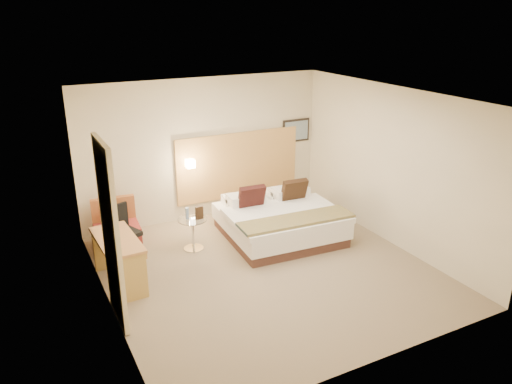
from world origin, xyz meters
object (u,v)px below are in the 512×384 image
desk (119,248)px  lounge_chair (116,227)px  side_table (193,232)px  bed (279,220)px  desk_chair (124,238)px

desk → lounge_chair: bearing=80.2°
side_table → desk: desk is taller
side_table → bed: bearing=-8.0°
bed → lounge_chair: (-2.66, 1.03, 0.00)m
bed → desk_chair: bed is taller
desk_chair → desk: bearing=-106.5°
lounge_chair → bed: bearing=-21.3°
bed → desk_chair: (-2.67, 0.41, 0.06)m
bed → desk: bed is taller
bed → desk: 2.93m
desk_chair → bed: bearing=-8.6°
lounge_chair → side_table: 1.37m
lounge_chair → desk_chair: desk_chair is taller
lounge_chair → desk: size_ratio=0.66×
side_table → desk: bearing=-156.9°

